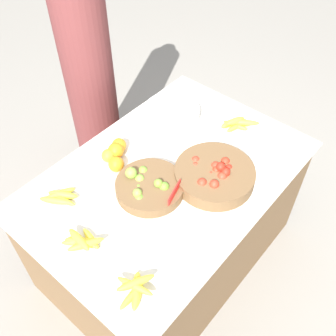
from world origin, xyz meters
TOP-DOWN VIEW (x-y plane):
  - ground_plane at (0.00, 0.00)m, footprint 12.00×12.00m
  - market_table at (0.00, 0.00)m, footprint 1.40×0.95m
  - lime_bowl at (-0.13, 0.00)m, footprint 0.32×0.32m
  - tomato_basket at (0.12, -0.19)m, footprint 0.38×0.38m
  - orange_pile at (-0.09, 0.27)m, footprint 0.18×0.16m
  - metal_bowl at (0.35, 0.27)m, footprint 0.31×0.31m
  - price_sign at (-0.11, -0.13)m, footprint 0.13×0.04m
  - banana_bunch_front_left at (-0.54, -0.30)m, footprint 0.18×0.16m
  - banana_bunch_front_right at (-0.53, 0.02)m, footprint 0.15×0.16m
  - banana_bunch_middle_left at (0.51, -0.06)m, footprint 0.16×0.19m
  - banana_bunch_middle_right at (-0.43, 0.28)m, footprint 0.16×0.16m
  - vendor_person at (0.25, 0.84)m, footprint 0.30×0.30m

SIDE VIEW (x-z plane):
  - ground_plane at x=0.00m, z-range 0.00..0.00m
  - market_table at x=0.00m, z-range 0.00..0.74m
  - vendor_person at x=0.25m, z-range -0.06..1.53m
  - banana_bunch_middle_right at x=-0.43m, z-range 0.73..0.77m
  - banana_bunch_middle_left at x=0.51m, z-range 0.73..0.79m
  - banana_bunch_front_left at x=-0.54m, z-range 0.73..0.79m
  - banana_bunch_front_right at x=-0.53m, z-range 0.73..0.79m
  - metal_bowl at x=0.35m, z-range 0.74..0.80m
  - lime_bowl at x=-0.13m, z-range 0.72..0.82m
  - orange_pile at x=-0.09m, z-range 0.73..0.82m
  - tomato_basket at x=0.12m, z-range 0.72..0.83m
  - price_sign at x=-0.11m, z-range 0.74..0.83m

